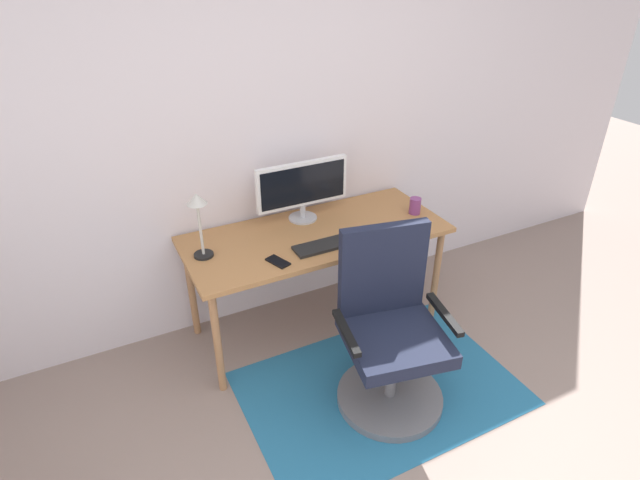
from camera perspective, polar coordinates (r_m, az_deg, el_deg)
The scene contains 10 objects.
wall_back at distance 3.25m, azimuth -2.99°, elevation 13.38°, with size 6.00×0.10×2.60m, color silver.
area_rug at distance 3.11m, azimuth 6.62°, elevation -15.96°, with size 1.53×1.03×0.01m, color #24668E.
desk at distance 3.15m, azimuth -0.42°, elevation -0.15°, with size 1.60×0.68×0.71m.
monitor at distance 3.18m, azimuth -1.97°, elevation 5.97°, with size 0.60×0.18×0.38m.
keyboard at distance 2.98m, azimuth 1.06°, elevation -0.45°, with size 0.43×0.13×0.02m, color black.
computer_mouse at distance 3.12m, azimuth 6.76°, elevation 0.97°, with size 0.06×0.10×0.03m, color white.
coffee_cup at distance 3.38m, azimuth 10.48°, elevation 3.74°, with size 0.07×0.07×0.11m, color #7C3975.
cell_phone at distance 2.83m, azimuth -4.69°, elevation -2.41°, with size 0.07×0.14×0.01m, color black.
desk_lamp at distance 2.83m, azimuth -13.35°, elevation 3.00°, with size 0.11×0.11×0.38m.
office_chair at distance 2.83m, azimuth 7.74°, elevation -10.94°, with size 0.64×0.59×1.00m.
Camera 1 is at (-1.25, -0.66, 2.23)m, focal length 28.89 mm.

